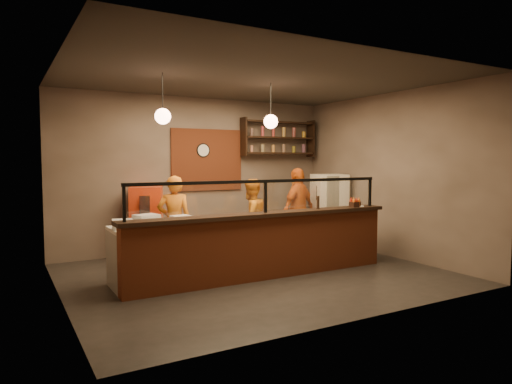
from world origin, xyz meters
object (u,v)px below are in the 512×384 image
wall_clock (203,150)px  condiment_caddy (355,204)px  cook_mid (251,218)px  cook_left (174,222)px  fridge (329,210)px  cook_right (298,209)px  red_cooler (147,222)px  pizza_dough (299,215)px  pepper_mill (318,202)px

wall_clock → condiment_caddy: 3.44m
cook_mid → cook_left: bearing=-12.8°
wall_clock → fridge: (2.50, -1.11, -1.31)m
cook_right → red_cooler: (-3.01, 0.79, -0.17)m
cook_right → fridge: (0.81, -0.01, -0.07)m
wall_clock → pizza_dough: 2.72m
fridge → pepper_mill: (-1.54, -1.63, 0.38)m
wall_clock → cook_mid: 1.90m
condiment_caddy → cook_mid: bearing=130.0°
cook_right → pizza_dough: (-0.79, -1.17, 0.04)m
red_cooler → condiment_caddy: bearing=-17.3°
cook_left → cook_right: 2.80m
wall_clock → red_cooler: size_ratio=0.22×
cook_left → cook_mid: bearing=-160.9°
wall_clock → pizza_dough: (0.89, -2.27, -1.19)m
wall_clock → fridge: 3.03m
cook_right → fridge: cook_right is taller
pizza_dough → cook_right: bearing=55.7°
pizza_dough → condiment_caddy: (0.84, -0.52, 0.20)m
cook_left → cook_right: (2.80, 0.20, 0.05)m
cook_right → condiment_caddy: bearing=69.4°
cook_left → red_cooler: bearing=-60.1°
wall_clock → fridge: size_ratio=0.19×
fridge → pepper_mill: fridge is taller
cook_left → cook_mid: size_ratio=1.06×
cook_right → red_cooler: size_ratio=1.25×
cook_right → red_cooler: 3.11m
cook_mid → pizza_dough: (0.44, -1.00, 0.14)m
fridge → pepper_mill: size_ratio=7.13×
cook_mid → condiment_caddy: cook_mid is taller
fridge → condiment_caddy: (-0.77, -1.69, 0.31)m
wall_clock → cook_right: size_ratio=0.17×
cook_right → pepper_mill: 1.82m
pepper_mill → wall_clock: bearing=109.2°
cook_left → condiment_caddy: (2.84, -1.49, 0.30)m
pepper_mill → pizza_dough: bearing=97.6°
red_cooler → condiment_caddy: 3.96m
cook_left → pizza_dough: (2.00, -0.97, 0.10)m
cook_left → fridge: cook_left is taller
wall_clock → cook_right: wall_clock is taller
pizza_dough → pepper_mill: bearing=-82.4°
fridge → cook_right: bearing=-165.6°
cook_right → wall_clock: bearing=-55.3°
cook_right → cook_mid: bearing=-14.4°
pizza_dough → condiment_caddy: 1.01m
cook_mid → red_cooler: (-1.77, 0.96, -0.07)m
cook_left → fridge: (3.61, 0.19, -0.02)m
fridge → condiment_caddy: bearing=-99.6°
cook_mid → fridge: fridge is taller
fridge → cook_mid: bearing=-160.7°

